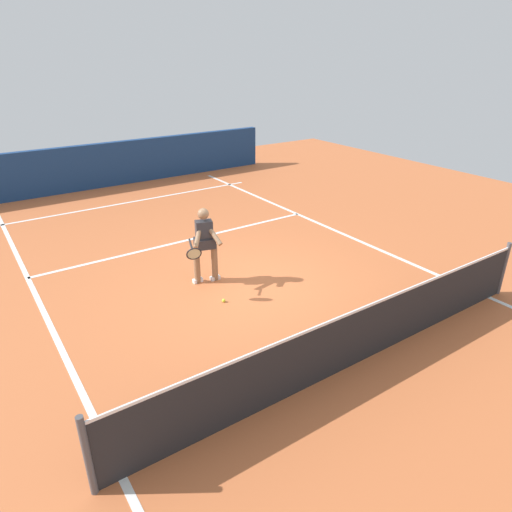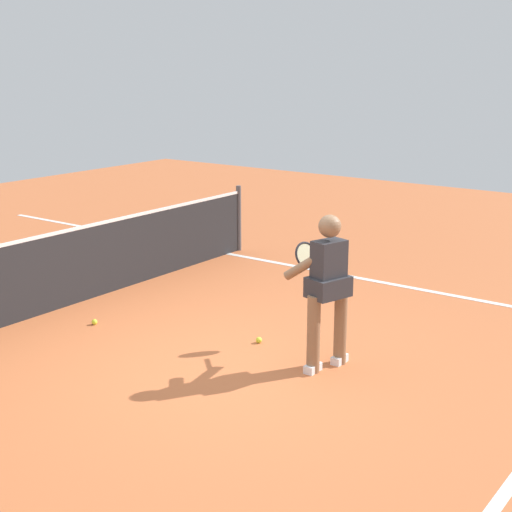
% 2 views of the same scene
% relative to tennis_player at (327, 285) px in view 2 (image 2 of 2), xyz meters
% --- Properties ---
extents(ground_plane, '(23.83, 23.83, 0.00)m').
position_rel_tennis_player_xyz_m(ground_plane, '(-0.58, 0.70, -0.85)').
color(ground_plane, '#C66638').
extents(sideline_right_marking, '(0.10, 16.33, 0.01)m').
position_rel_tennis_player_xyz_m(sideline_right_marking, '(2.98, 0.70, -0.84)').
color(sideline_right_marking, white).
rests_on(sideline_right_marking, ground).
extents(court_net, '(7.80, 0.08, 1.05)m').
position_rel_tennis_player_xyz_m(court_net, '(-0.58, 3.58, -0.36)').
color(court_net, '#4C4C51').
rests_on(court_net, ground).
extents(tennis_player, '(0.96, 0.88, 1.55)m').
position_rel_tennis_player_xyz_m(tennis_player, '(0.00, 0.00, 0.00)').
color(tennis_player, '#8C6647').
rests_on(tennis_player, ground).
extents(tennis_ball_near, '(0.07, 0.07, 0.07)m').
position_rel_tennis_player_xyz_m(tennis_ball_near, '(0.13, 0.91, -0.81)').
color(tennis_ball_near, '#D1E533').
rests_on(tennis_ball_near, ground).
extents(tennis_ball_mid, '(0.07, 0.07, 0.07)m').
position_rel_tennis_player_xyz_m(tennis_ball_mid, '(-0.52, 2.79, -0.81)').
color(tennis_ball_mid, '#D1E533').
rests_on(tennis_ball_mid, ground).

